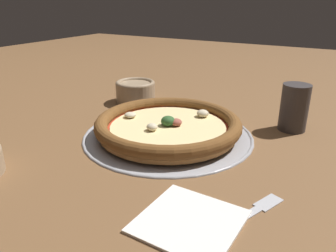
{
  "coord_description": "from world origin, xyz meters",
  "views": [
    {
      "loc": [
        0.32,
        -0.56,
        0.28
      ],
      "look_at": [
        0.0,
        0.0,
        0.02
      ],
      "focal_mm": 35.0,
      "sensor_mm": 36.0,
      "label": 1
    }
  ],
  "objects": [
    {
      "name": "ground_plane",
      "position": [
        0.0,
        0.0,
        0.0
      ],
      "size": [
        3.0,
        3.0,
        0.0
      ],
      "primitive_type": "plane",
      "color": "brown"
    },
    {
      "name": "pizza_tray",
      "position": [
        0.0,
        0.0,
        0.0
      ],
      "size": [
        0.36,
        0.36,
        0.01
      ],
      "color": "#9E9EA3",
      "rests_on": "ground_plane"
    },
    {
      "name": "pizza",
      "position": [
        -0.0,
        0.0,
        0.02
      ],
      "size": [
        0.31,
        0.31,
        0.04
      ],
      "color": "#BC7F42",
      "rests_on": "pizza_tray"
    },
    {
      "name": "bowl_near",
      "position": [
        -0.2,
        0.16,
        0.03
      ],
      "size": [
        0.11,
        0.11,
        0.06
      ],
      "color": "#9E8466",
      "rests_on": "ground_plane"
    },
    {
      "name": "drinking_cup",
      "position": [
        0.22,
        0.17,
        0.05
      ],
      "size": [
        0.06,
        0.06,
        0.1
      ],
      "color": "#383333",
      "rests_on": "ground_plane"
    },
    {
      "name": "napkin",
      "position": [
        0.17,
        -0.24,
        0.0
      ],
      "size": [
        0.13,
        0.13,
        0.01
      ],
      "rotation": [
        0.0,
        0.0,
        -0.03
      ],
      "color": "white",
      "rests_on": "ground_plane"
    },
    {
      "name": "fork",
      "position": [
        0.23,
        -0.19,
        0.0
      ],
      "size": [
        0.08,
        0.17,
        0.0
      ],
      "rotation": [
        0.0,
        0.0,
        7.48
      ],
      "color": "#B7B7BC",
      "rests_on": "ground_plane"
    }
  ]
}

